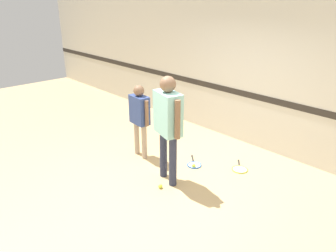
{
  "coord_description": "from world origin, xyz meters",
  "views": [
    {
      "loc": [
        3.35,
        -3.2,
        2.85
      ],
      "look_at": [
        -0.09,
        0.0,
        0.96
      ],
      "focal_mm": 35.0,
      "sensor_mm": 36.0,
      "label": 1
    }
  ],
  "objects_px": {
    "racket_second_spare": "(240,169)",
    "tennis_ball_by_spare_racket": "(194,166)",
    "person_instructor": "(168,119)",
    "tennis_ball_near_instructor": "(160,186)",
    "racket_spare_on_floor": "(194,164)",
    "person_student_left": "(140,114)"
  },
  "relations": [
    {
      "from": "racket_second_spare",
      "to": "tennis_ball_by_spare_racket",
      "type": "xyz_separation_m",
      "value": [
        -0.6,
        -0.54,
        0.02
      ]
    },
    {
      "from": "person_instructor",
      "to": "tennis_ball_by_spare_racket",
      "type": "xyz_separation_m",
      "value": [
        0.0,
        0.62,
        -1.05
      ]
    },
    {
      "from": "racket_spare_on_floor",
      "to": "tennis_ball_by_spare_racket",
      "type": "xyz_separation_m",
      "value": [
        0.06,
        -0.08,
        0.02
      ]
    },
    {
      "from": "tennis_ball_by_spare_racket",
      "to": "person_student_left",
      "type": "bearing_deg",
      "value": -158.61
    },
    {
      "from": "racket_spare_on_floor",
      "to": "tennis_ball_near_instructor",
      "type": "distance_m",
      "value": 0.97
    },
    {
      "from": "person_instructor",
      "to": "racket_second_spare",
      "type": "height_order",
      "value": "person_instructor"
    },
    {
      "from": "person_instructor",
      "to": "tennis_ball_near_instructor",
      "type": "distance_m",
      "value": 1.09
    },
    {
      "from": "racket_spare_on_floor",
      "to": "racket_second_spare",
      "type": "bearing_deg",
      "value": -104.7
    },
    {
      "from": "person_instructor",
      "to": "tennis_ball_by_spare_racket",
      "type": "distance_m",
      "value": 1.22
    },
    {
      "from": "person_student_left",
      "to": "racket_second_spare",
      "type": "xyz_separation_m",
      "value": [
        1.61,
        0.94,
        -0.84
      ]
    },
    {
      "from": "person_student_left",
      "to": "tennis_ball_by_spare_racket",
      "type": "xyz_separation_m",
      "value": [
        1.01,
        0.39,
        -0.82
      ]
    },
    {
      "from": "tennis_ball_near_instructor",
      "to": "tennis_ball_by_spare_racket",
      "type": "xyz_separation_m",
      "value": [
        -0.1,
        0.88,
        0.0
      ]
    },
    {
      "from": "racket_second_spare",
      "to": "tennis_ball_by_spare_racket",
      "type": "height_order",
      "value": "tennis_ball_by_spare_racket"
    },
    {
      "from": "racket_second_spare",
      "to": "tennis_ball_near_instructor",
      "type": "xyz_separation_m",
      "value": [
        -0.5,
        -1.42,
        0.02
      ]
    },
    {
      "from": "racket_spare_on_floor",
      "to": "tennis_ball_by_spare_racket",
      "type": "bearing_deg",
      "value": 168.58
    },
    {
      "from": "racket_spare_on_floor",
      "to": "racket_second_spare",
      "type": "height_order",
      "value": "same"
    },
    {
      "from": "racket_second_spare",
      "to": "tennis_ball_by_spare_racket",
      "type": "relative_size",
      "value": 7.16
    },
    {
      "from": "person_instructor",
      "to": "racket_second_spare",
      "type": "xyz_separation_m",
      "value": [
        0.6,
        1.17,
        -1.07
      ]
    },
    {
      "from": "tennis_ball_near_instructor",
      "to": "racket_second_spare",
      "type": "bearing_deg",
      "value": 70.56
    },
    {
      "from": "racket_spare_on_floor",
      "to": "person_student_left",
      "type": "bearing_deg",
      "value": 66.53
    },
    {
      "from": "tennis_ball_near_instructor",
      "to": "tennis_ball_by_spare_racket",
      "type": "height_order",
      "value": "same"
    },
    {
      "from": "person_instructor",
      "to": "tennis_ball_near_instructor",
      "type": "xyz_separation_m",
      "value": [
        0.1,
        -0.26,
        -1.05
      ]
    }
  ]
}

